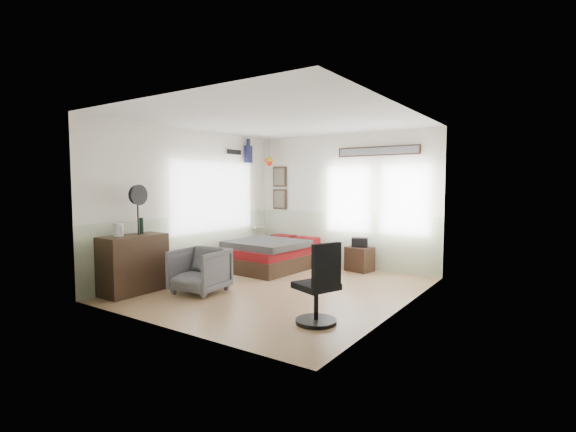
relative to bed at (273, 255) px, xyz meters
The scene contains 12 objects.
ground_plane 1.64m from the bed, 50.27° to the right, with size 4.00×4.50×0.01m, color #9D6E40.
room_shell 1.94m from the bed, 47.84° to the right, with size 4.02×4.52×2.71m.
wall_decor 1.95m from the bed, 95.88° to the left, with size 3.55×1.32×1.44m.
bed is the anchor object (origin of this frame).
dresser 2.80m from the bed, 104.74° to the right, with size 0.48×1.00×0.90m, color #352116.
armchair 2.13m from the bed, 86.29° to the right, with size 0.74×0.76×0.69m, color slate.
nightstand 1.71m from the bed, 26.49° to the left, with size 0.47×0.38×0.47m, color #352116.
task_chair 3.40m from the bed, 44.54° to the right, with size 0.58×0.58×1.00m.
kettle 3.09m from the bed, 105.17° to the right, with size 0.17×0.15×0.19m.
bottle 2.72m from the bed, 107.11° to the right, with size 0.06×0.06×0.26m, color black.
stand_fan 2.96m from the bed, 104.65° to the right, with size 0.11×0.32×0.78m.
black_bag 1.73m from the bed, 26.49° to the left, with size 0.31×0.20×0.18m, color black.
Camera 1 is at (3.83, -5.42, 1.69)m, focal length 26.00 mm.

